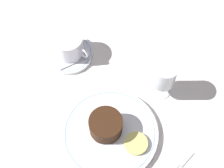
# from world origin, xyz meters

# --- Properties ---
(ground_plane) EXTENTS (3.00, 3.00, 0.00)m
(ground_plane) POSITION_xyz_m (0.00, 0.00, 0.00)
(ground_plane) COLOR white
(dinner_plate) EXTENTS (0.25, 0.25, 0.01)m
(dinner_plate) POSITION_xyz_m (0.03, -0.05, 0.01)
(dinner_plate) COLOR white
(dinner_plate) RESTS_ON ground_plane
(saucer) EXTENTS (0.14, 0.14, 0.01)m
(saucer) POSITION_xyz_m (-0.21, 0.09, 0.01)
(saucer) COLOR white
(saucer) RESTS_ON ground_plane
(coffee_cup) EXTENTS (0.11, 0.09, 0.07)m
(coffee_cup) POSITION_xyz_m (-0.20, 0.09, 0.04)
(coffee_cup) COLOR white
(coffee_cup) RESTS_ON saucer
(spoon) EXTENTS (0.06, 0.10, 0.00)m
(spoon) POSITION_xyz_m (-0.16, 0.08, 0.01)
(spoon) COLOR silver
(spoon) RESTS_ON saucer
(wine_glass) EXTENTS (0.06, 0.06, 0.12)m
(wine_glass) POSITION_xyz_m (0.08, 0.13, 0.08)
(wine_glass) COLOR silver
(wine_glass) RESTS_ON ground_plane
(dessert_cake) EXTENTS (0.08, 0.08, 0.05)m
(dessert_cake) POSITION_xyz_m (0.02, -0.05, 0.04)
(dessert_cake) COLOR #381E0F
(dessert_cake) RESTS_ON dinner_plate
(pineapple_slice) EXTENTS (0.06, 0.06, 0.01)m
(pineapple_slice) POSITION_xyz_m (0.10, -0.04, 0.02)
(pineapple_slice) COLOR #EFE075
(pineapple_slice) RESTS_ON dinner_plate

